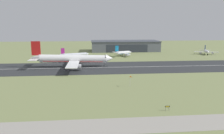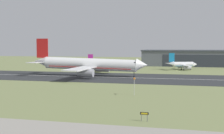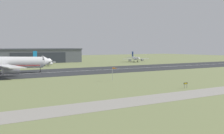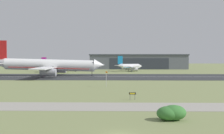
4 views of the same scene
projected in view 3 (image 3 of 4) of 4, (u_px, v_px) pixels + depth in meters
name	position (u px, v px, depth m)	size (l,w,h in m)	color
ground_plane	(133.00, 82.00, 117.99)	(617.34, 617.34, 0.00)	#7A8451
runway_strip	(68.00, 72.00, 164.29)	(377.34, 44.00, 0.06)	#2B2D30
runway_centreline	(68.00, 71.00, 164.28)	(339.61, 0.70, 0.01)	silver
taxiway_road	(203.00, 93.00, 90.49)	(283.01, 10.63, 0.05)	gray
hangar_building	(32.00, 56.00, 252.20)	(75.38, 31.13, 11.48)	slate
airplane_parked_west	(136.00, 58.00, 262.65)	(22.61, 18.28, 8.72)	white
airplane_parked_centre	(43.00, 61.00, 212.49)	(19.41, 20.66, 10.16)	white
windsock_pole	(115.00, 69.00, 120.68)	(1.26, 2.66, 5.22)	#B7B7BC
runway_sign	(186.00, 84.00, 100.16)	(1.64, 0.13, 1.79)	#4C4C51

